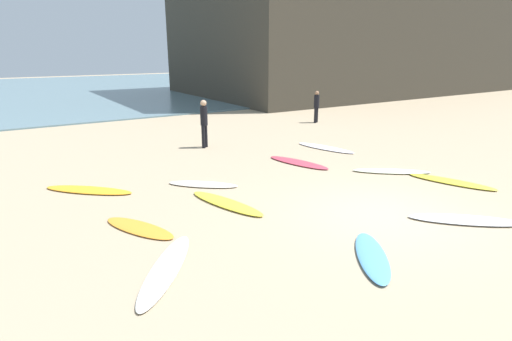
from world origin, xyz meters
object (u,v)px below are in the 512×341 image
(surfboard_1, at_px, (166,268))
(surfboard_4, at_px, (203,184))
(surfboard_3, at_px, (372,256))
(surfboard_10, at_px, (226,203))
(surfboard_8, at_px, (89,190))
(surfboard_2, at_px, (451,182))
(surfboard_9, at_px, (325,148))
(beachgoer_mid, at_px, (316,105))
(beachgoer_near, at_px, (204,121))
(surfboard_7, at_px, (298,162))
(surfboard_5, at_px, (391,171))
(surfboard_0, at_px, (139,228))
(surfboard_6, at_px, (465,220))

(surfboard_1, distance_m, surfboard_4, 4.68)
(surfboard_3, xyz_separation_m, surfboard_10, (-0.94, 3.87, -0.00))
(surfboard_1, height_order, surfboard_8, surfboard_8)
(surfboard_4, bearing_deg, surfboard_2, -78.34)
(surfboard_9, bearing_deg, beachgoer_mid, 39.46)
(beachgoer_near, bearing_deg, surfboard_2, -100.26)
(surfboard_7, bearing_deg, surfboard_5, 112.75)
(surfboard_1, height_order, surfboard_9, surfboard_9)
(surfboard_7, xyz_separation_m, surfboard_10, (-3.91, -2.05, 0.00))
(surfboard_2, bearing_deg, surfboard_10, 145.06)
(surfboard_0, distance_m, surfboard_1, 1.95)
(surfboard_6, bearing_deg, surfboard_5, -163.44)
(surfboard_5, relative_size, beachgoer_near, 1.28)
(surfboard_2, xyz_separation_m, surfboard_8, (-9.00, 4.94, -0.00))
(surfboard_3, bearing_deg, surfboard_5, 74.38)
(surfboard_3, height_order, beachgoer_mid, beachgoer_mid)
(surfboard_3, relative_size, beachgoer_mid, 1.22)
(surfboard_2, bearing_deg, surfboard_4, 131.74)
(surfboard_4, bearing_deg, surfboard_9, -33.25)
(surfboard_9, bearing_deg, surfboard_7, -166.51)
(surfboard_3, bearing_deg, surfboard_2, 57.10)
(beachgoer_near, distance_m, beachgoer_mid, 7.71)
(surfboard_0, xyz_separation_m, surfboard_9, (8.44, 3.45, 0.01))
(surfboard_0, distance_m, beachgoer_near, 7.77)
(surfboard_7, xyz_separation_m, beachgoer_mid, (5.84, 5.88, 0.87))
(surfboard_6, xyz_separation_m, beachgoer_near, (-1.72, 9.76, 1.01))
(surfboard_0, relative_size, surfboard_7, 0.81)
(beachgoer_near, bearing_deg, surfboard_10, -148.36)
(surfboard_4, distance_m, surfboard_6, 6.72)
(surfboard_0, bearing_deg, surfboard_2, -35.90)
(surfboard_2, distance_m, surfboard_10, 6.64)
(beachgoer_mid, bearing_deg, surfboard_9, -155.75)
(surfboard_1, bearing_deg, surfboard_3, -168.40)
(surfboard_4, bearing_deg, surfboard_1, -171.10)
(surfboard_3, relative_size, beachgoer_near, 1.08)
(surfboard_8, height_order, surfboard_10, surfboard_10)
(surfboard_10, height_order, beachgoer_near, beachgoer_near)
(surfboard_1, xyz_separation_m, surfboard_8, (-0.25, 5.14, 0.00))
(surfboard_1, bearing_deg, surfboard_10, -99.79)
(surfboard_9, height_order, surfboard_10, surfboard_10)
(surfboard_1, height_order, surfboard_10, surfboard_10)
(surfboard_1, relative_size, surfboard_4, 1.28)
(surfboard_6, distance_m, surfboard_9, 7.34)
(surfboard_1, height_order, beachgoer_mid, beachgoer_mid)
(surfboard_8, height_order, beachgoer_mid, beachgoer_mid)
(beachgoer_mid, bearing_deg, surfboard_7, -163.41)
(surfboard_0, bearing_deg, surfboard_1, -118.61)
(surfboard_9, bearing_deg, surfboard_3, -139.80)
(surfboard_0, bearing_deg, surfboard_8, 72.60)
(surfboard_3, height_order, beachgoer_near, beachgoer_near)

